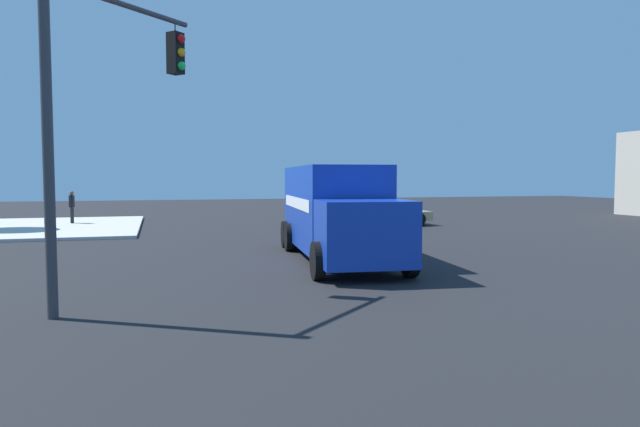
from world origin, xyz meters
TOP-DOWN VIEW (x-y plane):
  - ground_plane at (0.00, 0.00)m, footprint 100.00×100.00m
  - sidewalk_corner_near at (-13.20, -13.20)m, footprint 12.83×12.83m
  - delivery_truck at (1.38, -0.36)m, footprint 8.69×3.55m
  - traffic_light_primary at (6.54, -7.03)m, footprint 2.69×2.78m
  - pickup_tan at (-10.10, 5.99)m, footprint 2.31×5.23m
  - pedestrian_near_corner at (-14.76, -10.39)m, footprint 0.53×0.26m

SIDE VIEW (x-z plane):
  - ground_plane at x=0.00m, z-range 0.00..0.00m
  - sidewalk_corner_near at x=-13.20m, z-range 0.00..0.14m
  - pickup_tan at x=-10.10m, z-range 0.04..1.42m
  - pedestrian_near_corner at x=-14.76m, z-range 0.27..2.03m
  - delivery_truck at x=1.38m, z-range 0.06..3.06m
  - traffic_light_primary at x=6.54m, z-range 0.97..7.46m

